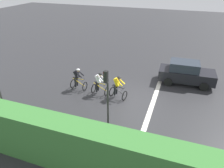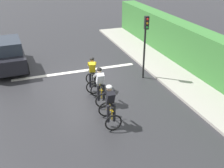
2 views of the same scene
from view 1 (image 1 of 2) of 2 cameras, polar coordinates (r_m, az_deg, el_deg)
name	(u,v)px [view 1 (image 1 of 2)]	position (r m, az deg, el deg)	size (l,w,h in m)	color
ground_plane	(134,98)	(14.58, 5.99, -3.84)	(80.00, 80.00, 0.00)	#28282B
sidewalk_kerb	(70,142)	(11.28, -11.27, -15.11)	(2.80, 22.27, 0.12)	#9E998E
stone_wall_low	(60,152)	(10.62, -13.87, -17.39)	(0.44, 22.27, 0.50)	gray
hedge_wall	(54,141)	(9.81, -15.46, -14.66)	(1.10, 22.27, 2.37)	#387533
road_marking_stop_line	(153,102)	(14.39, 11.13, -4.72)	(7.00, 0.30, 0.01)	silver
cyclist_lead	(78,79)	(15.42, -9.25, 1.23)	(0.74, 1.12, 1.66)	black
cyclist_second	(99,84)	(14.61, -3.46, -0.04)	(0.75, 1.12, 1.66)	black
cyclist_mid	(118,88)	(14.15, 1.56, -0.98)	(0.92, 1.21, 1.66)	black
car_black	(186,73)	(17.01, 19.41, 2.87)	(2.03, 4.17, 1.76)	black
traffic_light_near_crossing	(107,91)	(10.95, -1.44, -1.81)	(0.22, 0.31, 3.34)	black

